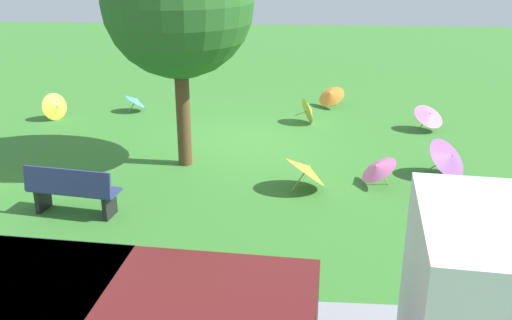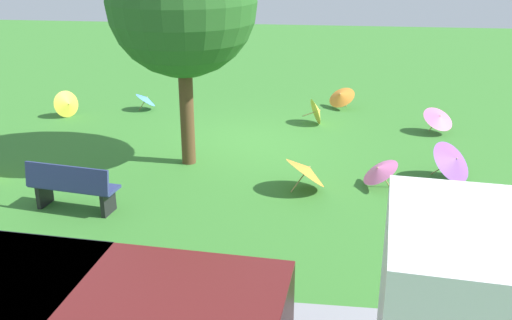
# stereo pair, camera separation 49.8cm
# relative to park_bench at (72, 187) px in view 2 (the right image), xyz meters

# --- Properties ---
(ground) EXTENTS (40.00, 40.00, 0.00)m
(ground) POSITION_rel_park_bench_xyz_m (-2.33, -3.60, -0.47)
(ground) COLOR #387A2D
(park_bench) EXTENTS (1.65, 0.72, 0.90)m
(park_bench) POSITION_rel_park_bench_xyz_m (0.00, 0.00, 0.00)
(park_bench) COLOR navy
(park_bench) RESTS_ON ground
(shade_tree) EXTENTS (2.97, 2.97, 4.86)m
(shade_tree) POSITION_rel_park_bench_xyz_m (-1.48, -2.54, 2.89)
(shade_tree) COLOR brown
(shade_tree) RESTS_ON ground
(parasol_purple_0) EXTENTS (1.16, 1.18, 0.82)m
(parasol_purple_0) POSITION_rel_park_bench_xyz_m (-6.91, -2.19, -0.03)
(parasol_purple_0) COLOR tan
(parasol_purple_0) RESTS_ON ground
(parasol_orange_0) EXTENTS (1.02, 1.01, 0.66)m
(parasol_orange_0) POSITION_rel_park_bench_xyz_m (-4.79, -7.12, -0.09)
(parasol_orange_0) COLOR tan
(parasol_orange_0) RESTS_ON ground
(parasol_blue_0) EXTENTS (0.75, 0.78, 0.54)m
(parasol_blue_0) POSITION_rel_park_bench_xyz_m (0.61, -6.34, -0.14)
(parasol_blue_0) COLOR tan
(parasol_blue_0) RESTS_ON ground
(parasol_pink_0) EXTENTS (1.02, 1.01, 0.68)m
(parasol_pink_0) POSITION_rel_park_bench_xyz_m (-7.13, -5.18, -0.05)
(parasol_pink_0) COLOR tan
(parasol_pink_0) RESTS_ON ground
(parasol_orange_1) EXTENTS (1.09, 1.14, 0.75)m
(parasol_orange_1) POSITION_rel_park_bench_xyz_m (-4.06, -1.37, -0.04)
(parasol_orange_1) COLOR tan
(parasol_orange_1) RESTS_ON ground
(parasol_yellow_1) EXTENTS (0.77, 0.77, 0.73)m
(parasol_yellow_1) POSITION_rel_park_bench_xyz_m (2.51, -5.43, -0.10)
(parasol_yellow_1) COLOR tan
(parasol_yellow_1) RESTS_ON ground
(parasol_yellow_2) EXTENTS (0.64, 0.75, 0.69)m
(parasol_yellow_2) POSITION_rel_park_bench_xyz_m (-4.16, -5.63, -0.12)
(parasol_yellow_2) COLOR tan
(parasol_yellow_2) RESTS_ON ground
(parasol_pink_1) EXTENTS (0.82, 0.86, 0.63)m
(parasol_pink_1) POSITION_rel_park_bench_xyz_m (-5.42, -1.67, -0.10)
(parasol_pink_1) COLOR tan
(parasol_pink_1) RESTS_ON ground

